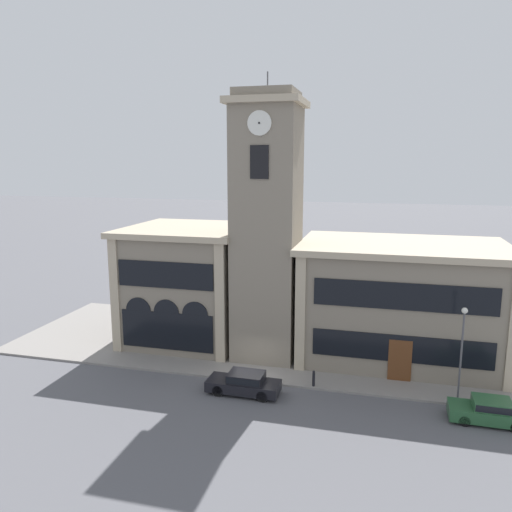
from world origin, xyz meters
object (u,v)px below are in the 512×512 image
at_px(parked_car_near, 244,383).
at_px(bollard, 314,378).
at_px(parked_car_mid, 489,411).
at_px(street_lamp, 462,341).

distance_m(parked_car_near, bollard, 4.54).
bearing_deg(parked_car_near, parked_car_mid, -179.15).
xyz_separation_m(parked_car_near, parked_car_mid, (14.31, 0.00, -0.01)).
relative_size(parked_car_mid, bollard, 3.99).
bearing_deg(parked_car_mid, bollard, -9.48).
distance_m(parked_car_near, street_lamp, 13.46).
bearing_deg(parked_car_mid, parked_car_near, 0.85).
bearing_deg(street_lamp, parked_car_mid, -54.09).
xyz_separation_m(parked_car_mid, bollard, (-10.17, 1.85, -0.06)).
xyz_separation_m(parked_car_near, street_lamp, (12.91, 1.93, 3.28)).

